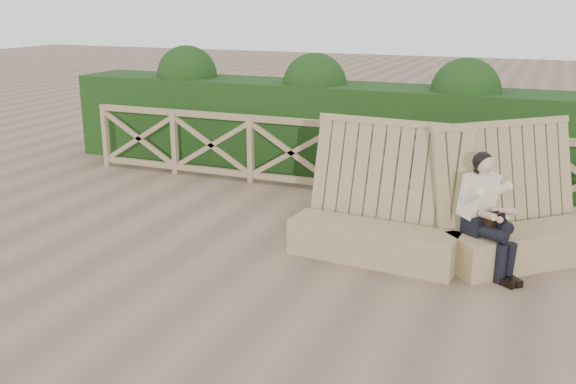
% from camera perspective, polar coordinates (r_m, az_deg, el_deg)
% --- Properties ---
extents(ground, '(60.00, 60.00, 0.00)m').
position_cam_1_polar(ground, '(6.65, 0.16, -8.54)').
color(ground, brown).
rests_on(ground, ground).
extents(bench, '(3.46, 1.90, 1.55)m').
position_cam_1_polar(bench, '(7.46, 14.18, -3.04)').
color(bench, olive).
rests_on(bench, ground).
extents(woman, '(0.78, 0.71, 1.31)m').
position_cam_1_polar(woman, '(7.14, 17.18, -1.49)').
color(woman, black).
rests_on(woman, ground).
extents(guardrail, '(10.10, 0.09, 1.10)m').
position_cam_1_polar(guardrail, '(9.63, 8.19, 2.75)').
color(guardrail, '#967657').
rests_on(guardrail, ground).
extents(hedge, '(12.00, 1.20, 1.50)m').
position_cam_1_polar(hedge, '(10.72, 9.88, 5.17)').
color(hedge, black).
rests_on(hedge, ground).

